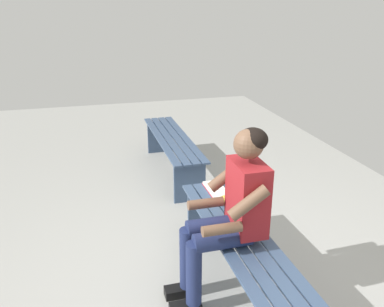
# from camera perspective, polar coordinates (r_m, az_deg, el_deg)

# --- Properties ---
(ground_plane) EXTENTS (10.00, 7.00, 0.04)m
(ground_plane) POSITION_cam_1_polar(r_m,az_deg,el_deg) (4.00, -13.39, -10.84)
(ground_plane) COLOR #9E9E99
(bench_near) EXTENTS (1.86, 0.41, 0.48)m
(bench_near) POSITION_cam_1_polar(r_m,az_deg,el_deg) (3.00, 6.94, -13.38)
(bench_near) COLOR #384C6B
(bench_near) RESTS_ON ground
(bench_far) EXTENTS (1.82, 0.41, 0.48)m
(bench_far) POSITION_cam_1_polar(r_m,az_deg,el_deg) (4.96, -2.77, 1.07)
(bench_far) COLOR #384C6B
(bench_far) RESTS_ON ground
(person_seated) EXTENTS (0.50, 0.69, 1.28)m
(person_seated) POSITION_cam_1_polar(r_m,az_deg,el_deg) (2.77, 5.37, -7.99)
(person_seated) COLOR maroon
(person_seated) RESTS_ON ground
(apple) EXTENTS (0.08, 0.08, 0.08)m
(apple) POSITION_cam_1_polar(r_m,az_deg,el_deg) (3.32, 4.62, -6.58)
(apple) COLOR gold
(apple) RESTS_ON bench_near
(book_open) EXTENTS (0.41, 0.16, 0.02)m
(book_open) POSITION_cam_1_polar(r_m,az_deg,el_deg) (3.53, 3.65, -5.37)
(book_open) COLOR white
(book_open) RESTS_ON bench_near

